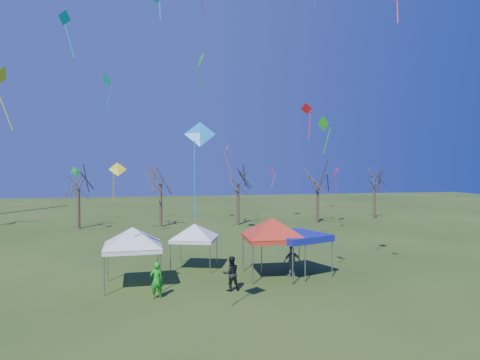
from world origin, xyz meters
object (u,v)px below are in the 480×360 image
object	(u,v)px
tree_5	(375,172)
tent_red	(273,222)
tree_4	(318,170)
tent_white_west	(133,231)
person_dark	(231,273)
tent_white_mid	(194,227)
person_green	(157,280)
tree_3	(238,170)
tree_2	(160,168)
tree_1	(78,173)
tent_blue	(296,237)
person_grey	(292,262)

from	to	relation	value
tree_5	tent_red	distance (m)	31.31
tree_4	tent_white_west	bearing A→B (deg)	-131.44
person_dark	tent_white_mid	bearing A→B (deg)	-80.23
tent_red	person_green	distance (m)	7.76
tree_3	tree_2	bearing A→B (deg)	177.73
tree_3	tent_white_mid	size ratio (longest dim) A/B	2.22
tree_1	tent_white_mid	distance (m)	22.25
person_dark	tent_white_west	bearing A→B (deg)	-25.17
tree_5	tent_blue	xyz separation A→B (m)	(-18.59, -23.97, -3.42)
tree_2	tent_red	distance (m)	23.24
tent_blue	person_dark	xyz separation A→B (m)	(-4.41, -2.30, -1.40)
tree_2	tree_3	world-z (taller)	tree_2
tent_white_west	person_green	distance (m)	3.42
person_green	tree_2	bearing A→B (deg)	-104.51
tree_4	tent_red	bearing A→B (deg)	-118.10
tree_4	person_grey	distance (m)	25.08
person_grey	tent_red	bearing A→B (deg)	-17.21
tree_1	tree_5	xyz separation A→B (m)	(34.49, 1.42, -0.06)
tent_white_west	person_dark	xyz separation A→B (m)	(5.09, -1.87, -2.12)
tent_white_mid	person_dark	size ratio (longest dim) A/B	1.96
person_grey	tent_white_west	bearing A→B (deg)	-1.12
person_dark	person_grey	bearing A→B (deg)	-158.31
tree_4	person_dark	distance (m)	28.75
tree_1	tree_4	size ratio (longest dim) A/B	0.96
tree_3	person_grey	distance (m)	22.83
tree_1	tent_white_mid	size ratio (longest dim) A/B	2.12
tree_4	tent_white_mid	world-z (taller)	tree_4
person_dark	person_green	world-z (taller)	person_dark
tent_white_west	tent_red	distance (m)	8.07
tree_4	tent_red	world-z (taller)	tree_4
tent_red	person_dark	distance (m)	4.45
tree_5	person_green	world-z (taller)	tree_5
tree_3	tent_blue	world-z (taller)	tree_3
tree_4	person_grey	size ratio (longest dim) A/B	4.40
person_grey	tree_4	bearing A→B (deg)	-117.75
tree_3	person_green	bearing A→B (deg)	-110.31
person_dark	tree_3	bearing A→B (deg)	-107.39
tent_red	tent_blue	xyz separation A→B (m)	(1.45, -0.05, -0.94)
tree_1	tent_blue	bearing A→B (deg)	-54.82
tent_white_west	person_green	world-z (taller)	tent_white_west
tent_white_mid	tent_blue	world-z (taller)	tent_white_mid
tree_1	tent_white_west	bearing A→B (deg)	-74.46
tree_3	person_green	size ratio (longest dim) A/B	4.39
tent_white_west	tent_red	bearing A→B (deg)	3.42
tent_white_mid	tent_blue	distance (m)	6.53
tent_white_west	tent_red	xyz separation A→B (m)	(8.05, 0.48, 0.23)
tree_3	tree_4	xyz separation A→B (m)	(9.32, -0.04, -0.02)
tree_2	tree_4	world-z (taller)	tree_2
tree_5	tent_white_mid	distance (m)	32.33
tree_1	tree_3	size ratio (longest dim) A/B	0.95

